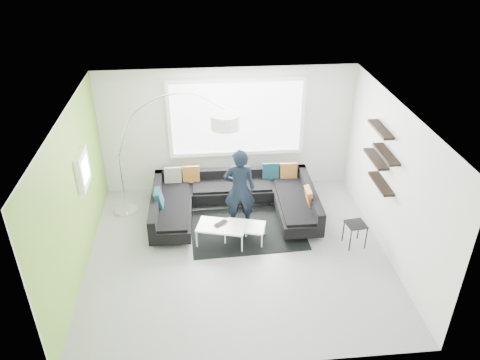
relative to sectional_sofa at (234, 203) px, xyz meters
name	(u,v)px	position (x,y,z in m)	size (l,w,h in m)	color
ground	(238,253)	(-0.03, -1.23, -0.32)	(5.50, 5.50, 0.00)	gray
room_shell	(239,163)	(0.00, -1.03, 1.49)	(5.54, 5.04, 2.82)	silver
sectional_sofa	(234,203)	(0.00, 0.00, 0.00)	(3.37, 2.11, 0.72)	black
rug	(247,229)	(0.22, -0.51, -0.31)	(2.24, 1.63, 0.01)	black
coffee_table	(233,233)	(-0.08, -0.84, -0.13)	(1.18, 0.68, 0.38)	white
arc_lamp	(118,156)	(-2.28, 0.39, 1.00)	(2.47, 0.91, 2.64)	silver
side_table	(355,234)	(2.20, -1.18, -0.08)	(0.35, 0.35, 0.48)	black
person	(239,189)	(0.08, -0.32, 0.53)	(0.64, 0.44, 1.70)	black
laptop	(222,224)	(-0.29, -0.84, 0.08)	(0.34, 0.33, 0.02)	black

